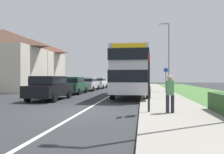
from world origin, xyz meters
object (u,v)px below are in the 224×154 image
parked_car_silver (88,83)px  street_lamp_mid (168,53)px  double_decker_bus (132,71)px  pedestrian_at_stop (170,92)px  parked_car_white (99,82)px  parked_car_black (49,87)px  cycle_route_sign (166,79)px  parked_car_dark_green (74,85)px  bus_stop_sign (149,78)px

parked_car_silver → street_lamp_mid: bearing=-7.9°
double_decker_bus → pedestrian_at_stop: (1.98, -8.74, -1.16)m
parked_car_silver → pedestrian_at_stop: pedestrian_at_stop is taller
pedestrian_at_stop → parked_car_silver: bearing=115.1°
parked_car_white → pedestrian_at_stop: (7.37, -21.50, 0.09)m
street_lamp_mid → parked_car_black: bearing=-133.7°
parked_car_black → cycle_route_sign: bearing=41.5°
double_decker_bus → street_lamp_mid: 7.20m
parked_car_black → street_lamp_mid: size_ratio=0.60×
parked_car_dark_green → parked_car_silver: size_ratio=0.92×
parked_car_silver → bus_stop_sign: (6.61, -15.76, 0.67)m
parked_car_dark_green → pedestrian_at_stop: pedestrian_at_stop is taller
parked_car_silver → pedestrian_at_stop: (7.46, -15.90, 0.10)m
parked_car_silver → parked_car_black: bearing=-90.3°
parked_car_dark_green → cycle_route_sign: (8.77, 2.09, 0.54)m
parked_car_silver → parked_car_white: (0.09, 5.59, 0.01)m
parked_car_black → parked_car_white: parked_car_black is taller
pedestrian_at_stop → cycle_route_sign: bearing=84.8°
parked_car_silver → cycle_route_sign: cycle_route_sign is taller
double_decker_bus → parked_car_black: bearing=-147.0°
double_decker_bus → parked_car_black: 6.71m
parked_car_dark_green → parked_car_silver: (0.13, 5.16, -0.02)m
parked_car_white → bus_stop_sign: bearing=-73.0°
double_decker_bus → cycle_route_sign: double_decker_bus is taller
bus_stop_sign → cycle_route_sign: size_ratio=1.03×
double_decker_bus → pedestrian_at_stop: bearing=-77.2°
parked_car_white → pedestrian_at_stop: size_ratio=2.53×
bus_stop_sign → cycle_route_sign: (2.03, 12.69, -0.11)m
parked_car_white → parked_car_dark_green: bearing=-91.2°
street_lamp_mid → parked_car_silver: bearing=172.1°
parked_car_silver → street_lamp_mid: 9.71m
parked_car_black → parked_car_white: size_ratio=1.05×
parked_car_black → pedestrian_at_stop: 9.11m
bus_stop_sign → parked_car_dark_green: bearing=122.5°
parked_car_black → pedestrian_at_stop: bearing=-34.4°
parked_car_dark_green → parked_car_silver: bearing=88.5°
pedestrian_at_stop → cycle_route_sign: 12.90m
parked_car_white → pedestrian_at_stop: pedestrian_at_stop is taller
parked_car_dark_green → parked_car_silver: parked_car_dark_green is taller
parked_car_white → street_lamp_mid: street_lamp_mid is taller
double_decker_bus → pedestrian_at_stop: size_ratio=5.72×
double_decker_bus → parked_car_white: 13.91m
cycle_route_sign → parked_car_silver: bearing=160.4°
parked_car_silver → bus_stop_sign: 17.10m
parked_car_black → parked_car_silver: (0.05, 10.76, -0.04)m
parked_car_black → bus_stop_sign: bearing=-36.9°
parked_car_dark_green → parked_car_white: (0.23, 10.75, -0.01)m
parked_car_black → cycle_route_sign: cycle_route_sign is taller
parked_car_white → bus_stop_sign: size_ratio=1.63×
double_decker_bus → parked_car_white: size_ratio=2.26×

